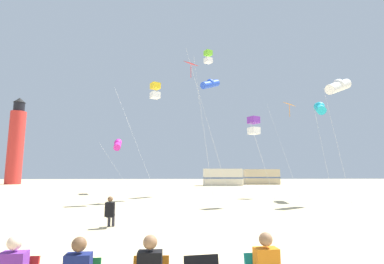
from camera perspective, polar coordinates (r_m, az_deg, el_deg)
The scene contains 13 objects.
kite_flyer_standing at distance 11.69m, azimuth -15.88°, elevation -14.81°, with size 0.35×0.51×1.16m.
kite_tube_white at distance 22.75m, azimuth 26.96°, elevation 8.11°, with size 2.50×1.91×8.76m.
kite_box_violet at distance 19.02m, azimuth 12.12°, elevation 1.26°, with size 1.69×1.57×5.66m.
kite_box_gold at distance 21.40m, azimuth -7.30°, elevation 8.09°, with size 3.50×3.21×8.59m.
kite_diamond_scarlet at distance 23.81m, azimuth 0.06°, elevation 12.34°, with size 3.58×3.58×11.10m.
kite_tube_cyan at distance 25.51m, azimuth 23.95°, elevation 4.37°, with size 1.55×2.58×7.96m.
kite_diamond_orange at distance 27.69m, azimuth 18.61°, elevation 4.61°, with size 2.59×2.59×8.49m.
kite_box_lime at distance 26.94m, azimuth 3.21°, elevation 14.57°, with size 1.74×1.74×13.05m.
kite_tube_magenta at distance 31.12m, azimuth -14.48°, elevation -2.36°, with size 3.31×3.19×5.75m.
kite_tube_blue at distance 28.94m, azimuth 3.62°, elevation 9.49°, with size 2.49×2.51×11.51m.
lighthouse_distant at distance 65.02m, azimuth -31.47°, elevation -1.86°, with size 2.80×2.80×16.80m.
rv_van_cream at distance 49.38m, azimuth 6.07°, elevation -8.89°, with size 6.44×2.35×2.80m.
rv_van_tan at distance 56.10m, azimuth 13.57°, elevation -8.62°, with size 6.51×2.55×2.80m.
Camera 1 is at (0.65, -6.41, 2.02)m, focal length 26.96 mm.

